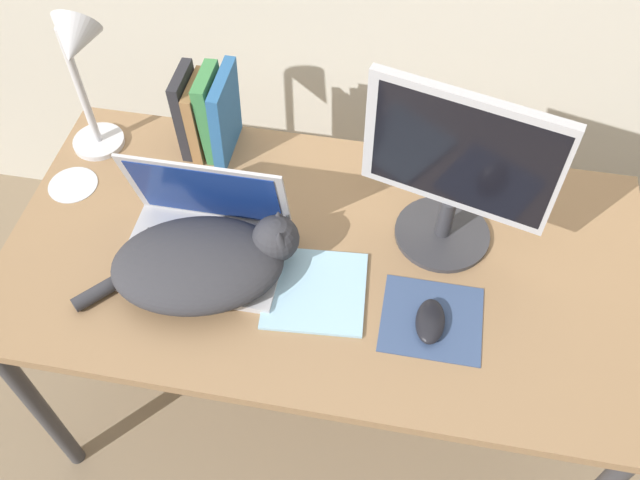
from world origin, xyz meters
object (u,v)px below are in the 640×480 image
(cd_disc, at_px, (73,185))
(cat, at_px, (205,262))
(notepad, at_px, (315,290))
(book_row, at_px, (208,114))
(laptop, at_px, (205,237))
(external_monitor, at_px, (457,170))
(desk_lamp, at_px, (78,65))
(computer_mouse, at_px, (430,321))

(cd_disc, bearing_deg, cat, -26.77)
(notepad, bearing_deg, book_row, 130.92)
(laptop, relative_size, external_monitor, 0.86)
(laptop, height_order, notepad, laptop)
(external_monitor, height_order, notepad, external_monitor)
(cat, bearing_deg, notepad, 0.99)
(cat, height_order, notepad, cat)
(cat, height_order, desk_lamp, desk_lamp)
(notepad, bearing_deg, cat, -179.01)
(laptop, relative_size, desk_lamp, 0.85)
(book_row, xyz_separation_m, desk_lamp, (-0.26, -0.07, 0.17))
(laptop, xyz_separation_m, notepad, (0.26, -0.07, -0.04))
(computer_mouse, bearing_deg, cat, 175.70)
(computer_mouse, bearing_deg, book_row, 143.82)
(laptop, xyz_separation_m, external_monitor, (0.52, 0.14, 0.17))
(laptop, relative_size, cat, 0.77)
(external_monitor, xyz_separation_m, book_row, (-0.60, 0.18, -0.11))
(computer_mouse, height_order, desk_lamp, desk_lamp)
(laptop, xyz_separation_m, cat, (0.02, -0.07, 0.01))
(cat, height_order, external_monitor, external_monitor)
(book_row, xyz_separation_m, cd_disc, (-0.30, -0.19, -0.11))
(book_row, height_order, desk_lamp, desk_lamp)
(laptop, distance_m, book_row, 0.34)
(cat, bearing_deg, desk_lamp, 137.80)
(laptop, distance_m, computer_mouse, 0.52)
(computer_mouse, xyz_separation_m, book_row, (-0.59, 0.43, 0.09))
(book_row, distance_m, desk_lamp, 0.31)
(laptop, height_order, computer_mouse, laptop)
(external_monitor, xyz_separation_m, cd_disc, (-0.90, -0.01, -0.22))
(laptop, relative_size, book_row, 1.55)
(computer_mouse, bearing_deg, external_monitor, 88.01)
(book_row, bearing_deg, desk_lamp, -164.54)
(computer_mouse, distance_m, desk_lamp, 0.96)
(book_row, bearing_deg, laptop, -76.72)
(cat, bearing_deg, book_row, 104.04)
(external_monitor, height_order, book_row, external_monitor)
(desk_lamp, bearing_deg, computer_mouse, -23.02)
(cd_disc, bearing_deg, computer_mouse, -15.04)
(book_row, distance_m, notepad, 0.53)
(laptop, relative_size, notepad, 1.52)
(cat, xyz_separation_m, computer_mouse, (0.49, -0.04, -0.04))
(desk_lamp, bearing_deg, cd_disc, -111.42)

